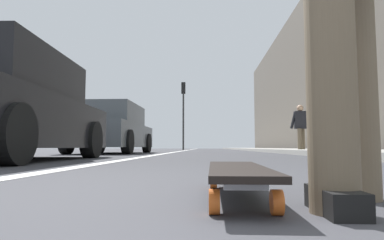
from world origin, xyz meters
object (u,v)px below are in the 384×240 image
(parked_car_mid, at_px, (112,130))
(traffic_light, at_px, (183,104))
(pedestrian_distant, at_px, (301,125))
(skateboard, at_px, (237,172))

(parked_car_mid, xyz_separation_m, traffic_light, (13.17, -1.32, 2.54))
(pedestrian_distant, bearing_deg, traffic_light, 21.73)
(parked_car_mid, bearing_deg, skateboard, -161.42)
(traffic_light, bearing_deg, parked_car_mid, 174.27)
(skateboard, xyz_separation_m, parked_car_mid, (8.99, 3.02, 0.63))
(skateboard, relative_size, traffic_light, 0.18)
(skateboard, height_order, parked_car_mid, parked_car_mid)
(skateboard, bearing_deg, traffic_light, 4.39)
(parked_car_mid, xyz_separation_m, pedestrian_distant, (1.19, -6.09, 0.20))
(parked_car_mid, distance_m, pedestrian_distant, 6.21)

